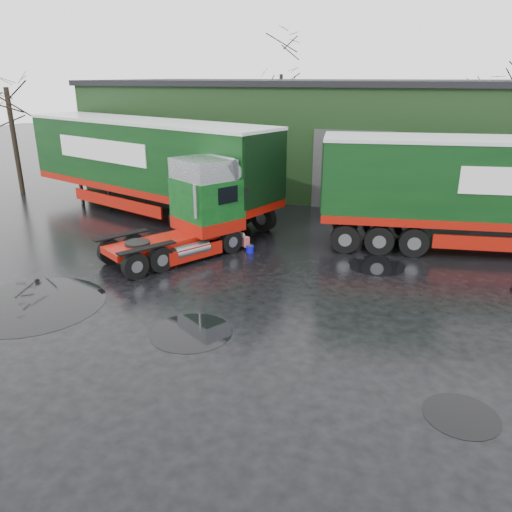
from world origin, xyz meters
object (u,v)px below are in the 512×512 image
(lorry_right, at_px, (493,196))
(tree_back_b, at_px, (490,116))
(tree_back_a, at_px, (281,99))
(hero_tractor, at_px, (170,211))
(tree_left, at_px, (11,119))
(wash_bucket, at_px, (250,249))
(warehouse, at_px, (366,135))
(trailer_left, at_px, (146,168))

(lorry_right, distance_m, tree_back_b, 21.15)
(tree_back_a, bearing_deg, hero_tractor, -84.26)
(tree_left, distance_m, tree_back_a, 21.10)
(wash_bucket, relative_size, tree_left, 0.04)
(tree_back_a, relative_size, tree_back_b, 1.27)
(lorry_right, relative_size, tree_back_a, 1.77)
(warehouse, bearing_deg, tree_back_a, 128.66)
(hero_tractor, relative_size, tree_back_b, 0.79)
(lorry_right, relative_size, wash_bucket, 54.90)
(warehouse, xyz_separation_m, hero_tractor, (-5.44, -15.50, -1.32))
(trailer_left, distance_m, tree_back_a, 20.20)
(trailer_left, relative_size, lorry_right, 0.89)
(trailer_left, bearing_deg, hero_tractor, -122.88)
(tree_back_b, bearing_deg, hero_tractor, -117.79)
(hero_tractor, xyz_separation_m, tree_left, (-13.56, 7.50, 2.42))
(hero_tractor, height_order, tree_left, tree_left)
(wash_bucket, height_order, tree_back_b, tree_back_b)
(wash_bucket, relative_size, tree_back_a, 0.03)
(hero_tractor, bearing_deg, trailer_left, 158.57)
(hero_tractor, distance_m, wash_bucket, 3.43)
(lorry_right, relative_size, tree_left, 1.98)
(tree_left, bearing_deg, lorry_right, -6.84)
(trailer_left, distance_m, tree_left, 9.90)
(hero_tractor, xyz_separation_m, tree_back_b, (13.44, 25.50, 1.92))
(warehouse, relative_size, wash_bucket, 105.73)
(lorry_right, bearing_deg, tree_left, -104.59)
(tree_back_b, bearing_deg, wash_bucket, -114.23)
(warehouse, bearing_deg, trailer_left, -133.53)
(wash_bucket, height_order, tree_back_a, tree_back_a)
(warehouse, distance_m, wash_bucket, 14.64)
(warehouse, relative_size, tree_left, 3.81)
(lorry_right, bearing_deg, hero_tractor, -76.27)
(tree_back_a, bearing_deg, wash_bucket, -77.85)
(tree_back_a, xyz_separation_m, tree_back_b, (16.00, 0.00, -1.00))
(warehouse, bearing_deg, tree_back_b, 51.34)
(trailer_left, bearing_deg, tree_back_a, 16.38)
(lorry_right, height_order, tree_back_b, tree_back_b)
(tree_back_b, bearing_deg, trailer_left, -131.19)
(lorry_right, xyz_separation_m, wash_bucket, (-8.82, -3.05, -2.07))
(wash_bucket, bearing_deg, trailer_left, 148.77)
(hero_tractor, xyz_separation_m, lorry_right, (11.44, 4.50, 0.38))
(wash_bucket, distance_m, tree_back_b, 26.62)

